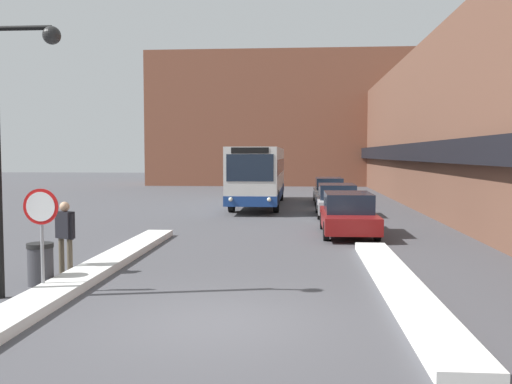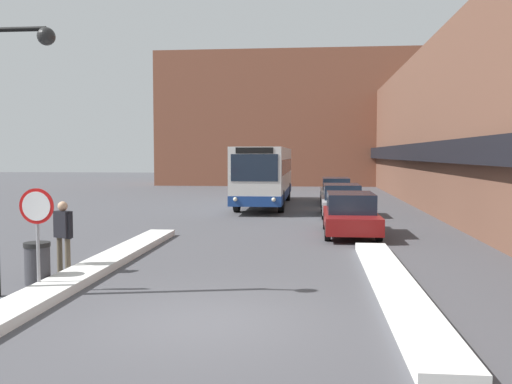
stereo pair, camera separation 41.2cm
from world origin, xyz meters
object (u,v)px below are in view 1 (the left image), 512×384
object	(u,v)px
parked_car_front	(348,214)
parked_car_middle	(337,200)
street_lamp	(11,125)
pedestrian	(65,230)
city_bus	(259,174)
trash_bin	(40,264)
parked_car_back	(329,191)
stop_sign	(41,218)

from	to	relation	value
parked_car_front	parked_car_middle	world-z (taller)	parked_car_front
street_lamp	pedestrian	size ratio (longest dim) A/B	3.14
city_bus	parked_car_middle	world-z (taller)	city_bus
parked_car_front	trash_bin	size ratio (longest dim) A/B	5.11
parked_car_middle	street_lamp	size ratio (longest dim) A/B	0.85
parked_car_middle	city_bus	bearing A→B (deg)	128.41
parked_car_back	stop_sign	world-z (taller)	stop_sign
pedestrian	stop_sign	bearing A→B (deg)	-52.63
parked_car_back	city_bus	bearing A→B (deg)	-153.36
parked_car_front	parked_car_middle	distance (m)	6.30
city_bus	pedestrian	world-z (taller)	city_bus
stop_sign	street_lamp	distance (m)	2.00
city_bus	street_lamp	distance (m)	21.70
parked_car_middle	pedestrian	world-z (taller)	pedestrian
parked_car_middle	trash_bin	distance (m)	16.82
street_lamp	pedestrian	world-z (taller)	street_lamp
city_bus	parked_car_back	bearing A→B (deg)	26.64
parked_car_front	parked_car_back	size ratio (longest dim) A/B	0.99
parked_car_front	pedestrian	xyz separation A→B (m)	(-7.52, -7.46, 0.30)
parked_car_middle	stop_sign	bearing A→B (deg)	-114.68
street_lamp	stop_sign	bearing A→B (deg)	55.62
stop_sign	pedestrian	size ratio (longest dim) A/B	1.25
street_lamp	pedestrian	xyz separation A→B (m)	(0.03, 2.44, -2.44)
stop_sign	parked_car_back	bearing A→B (deg)	72.52
street_lamp	trash_bin	bearing A→B (deg)	91.00
city_bus	parked_car_back	xyz separation A→B (m)	(4.08, 2.05, -1.05)
parked_car_front	trash_bin	xyz separation A→B (m)	(-7.58, -8.71, -0.29)
city_bus	stop_sign	size ratio (longest dim) A/B	5.49
city_bus	pedestrian	size ratio (longest dim) A/B	6.84
parked_car_front	city_bus	bearing A→B (deg)	109.63
city_bus	stop_sign	distance (m)	21.08
stop_sign	pedestrian	world-z (taller)	stop_sign
parked_car_front	stop_sign	size ratio (longest dim) A/B	2.19
city_bus	parked_car_front	bearing A→B (deg)	-70.37
parked_car_middle	parked_car_back	world-z (taller)	parked_car_back
stop_sign	pedestrian	bearing A→B (deg)	99.08
pedestrian	parked_car_back	bearing A→B (deg)	98.55
stop_sign	street_lamp	size ratio (longest dim) A/B	0.40
pedestrian	trash_bin	distance (m)	1.39
city_bus	parked_car_middle	size ratio (longest dim) A/B	2.58
parked_car_middle	pedestrian	distance (m)	15.68
trash_bin	city_bus	bearing A→B (deg)	80.18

